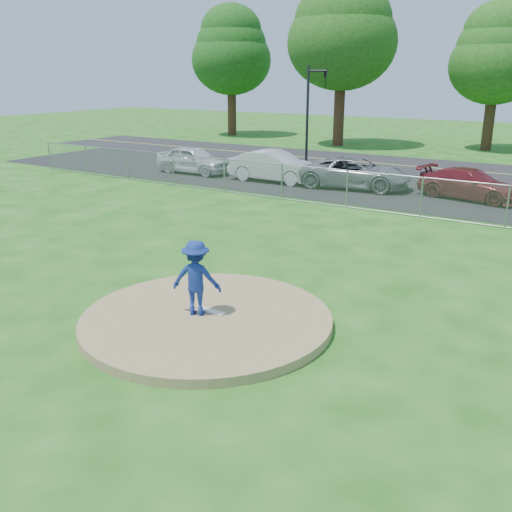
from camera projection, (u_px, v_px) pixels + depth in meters
The scene contains 16 objects.
ground at pixel (375, 225), 20.37m from camera, with size 120.00×120.00×0.00m, color #195312.
pitchers_mound at pixel (207, 320), 12.28m from camera, with size 5.40×5.40×0.20m, color #8F774E.
pitching_rubber at pixel (212, 311), 12.41m from camera, with size 0.60×0.15×0.04m, color white.
chain_link_fence at pixel (395, 195), 21.75m from camera, with size 40.00×0.06×1.50m, color gray.
parking_lot at pixel (428, 194), 25.61m from camera, with size 50.00×8.00×0.01m, color black.
street at pixel (467, 171), 31.65m from camera, with size 60.00×7.00×0.01m, color black.
tree_far_left at pixel (231, 50), 47.91m from camera, with size 6.72×6.72×10.74m.
tree_left at pixel (343, 28), 40.35m from camera, with size 7.84×7.84×12.53m.
tree_center at pixel (497, 53), 38.24m from camera, with size 6.16×6.16×9.84m.
traffic_signal_left at pixel (311, 106), 33.46m from camera, with size 1.28×0.20×5.60m.
pitcher at pixel (196, 278), 12.10m from camera, with size 1.06×0.61×1.64m, color navy.
traffic_cone at pixel (310, 178), 27.56m from camera, with size 0.35×0.35×0.68m, color #FF520D.
parked_car_silver at pixel (193, 160), 30.67m from camera, with size 1.70×4.22×1.44m, color silver.
parked_car_white at pixel (274, 166), 28.26m from camera, with size 1.61×4.62×1.52m, color silver.
parked_car_gray at pixel (355, 173), 26.66m from camera, with size 2.36×5.11×1.42m, color gray.
parked_car_darkred at pixel (470, 184), 24.32m from camera, with size 1.81×4.44×1.29m, color maroon.
Camera 1 is at (6.91, -8.97, 5.16)m, focal length 40.00 mm.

